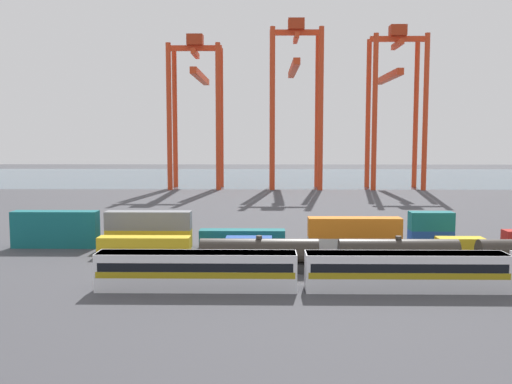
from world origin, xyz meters
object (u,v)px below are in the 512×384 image
(gantry_crane_west, at_px, (197,95))
(gantry_crane_east, at_px, (395,92))
(gantry_crane_central, at_px, (295,88))
(freight_tank_row, at_px, (398,255))
(passenger_train, at_px, (406,270))

(gantry_crane_west, distance_m, gantry_crane_east, 60.59)
(gantry_crane_west, xyz_separation_m, gantry_crane_east, (60.58, -0.90, 0.71))
(gantry_crane_central, bearing_deg, freight_tank_row, -86.80)
(passenger_train, height_order, freight_tank_row, freight_tank_row)
(gantry_crane_west, relative_size, gantry_crane_central, 0.91)
(gantry_crane_west, bearing_deg, passenger_train, -73.44)
(passenger_train, distance_m, gantry_crane_central, 122.43)
(gantry_crane_central, bearing_deg, gantry_crane_east, -1.37)
(gantry_crane_west, xyz_separation_m, gantry_crane_central, (30.29, -0.17, 2.27))
(gantry_crane_east, bearing_deg, freight_tank_row, -102.32)
(gantry_crane_central, xyz_separation_m, gantry_crane_east, (30.29, -0.72, -1.56))
(freight_tank_row, bearing_deg, passenger_train, -97.76)
(freight_tank_row, distance_m, gantry_crane_east, 116.13)
(passenger_train, relative_size, gantry_crane_central, 1.25)
(passenger_train, xyz_separation_m, gantry_crane_west, (-35.41, 119.08, 26.40))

